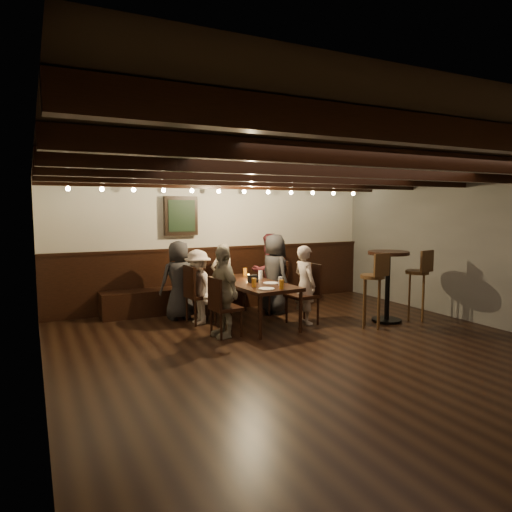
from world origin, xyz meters
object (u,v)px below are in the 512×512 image
person_bench_left (179,280)px  person_right_near (275,274)px  chair_left_far (225,318)px  person_bench_right (268,271)px  bar_stool_left (372,300)px  person_bench_centre (222,277)px  bar_stool_right (417,294)px  person_right_far (305,285)px  high_top_table (388,276)px  dining_table (251,285)px  chair_right_far (303,305)px  person_left_far (223,292)px  person_left_near (198,287)px  chair_left_near (200,306)px  chair_right_near (273,297)px

person_bench_left → person_right_near: size_ratio=0.94×
chair_left_far → person_right_near: person_right_near is taller
person_bench_right → bar_stool_left: 2.22m
bar_stool_left → person_bench_centre: bearing=119.7°
bar_stool_left → bar_stool_right: (1.00, 0.05, 0.00)m
person_right_far → person_bench_left: bearing=50.7°
person_bench_left → high_top_table: 3.50m
dining_table → person_right_far: size_ratio=1.48×
person_bench_right → bar_stool_left: bearing=105.4°
chair_right_far → person_right_near: size_ratio=0.69×
high_top_table → bar_stool_left: bar_stool_left is taller
person_left_far → person_bench_centre: bearing=153.4°
dining_table → person_left_near: person_left_near is taller
bar_stool_left → chair_right_far: bearing=131.1°
chair_right_far → bar_stool_right: size_ratio=0.82×
chair_left_near → person_right_near: size_ratio=0.67×
person_bench_left → person_right_far: size_ratio=1.04×
person_left_near → bar_stool_left: size_ratio=1.02×
chair_right_near → high_top_table: high_top_table is taller
high_top_table → person_bench_centre: bearing=138.1°
chair_right_far → person_bench_centre: person_bench_centre is taller
chair_left_near → chair_right_near: 1.44m
chair_right_near → bar_stool_left: (0.90, -1.61, 0.16)m
chair_right_far → dining_table: bearing=58.0°
person_bench_left → bar_stool_left: (2.55, -1.93, -0.23)m
person_right_far → bar_stool_left: size_ratio=1.07×
person_bench_right → bar_stool_right: person_bench_right is taller
chair_left_far → bar_stool_right: bar_stool_right is taller
person_bench_centre → bar_stool_left: size_ratio=1.04×
person_right_near → high_top_table: 1.96m
person_bench_left → bar_stool_right: size_ratio=1.12×
chair_left_far → chair_right_far: (1.43, 0.12, 0.03)m
person_right_near → chair_right_near: bearing=90.0°
person_right_far → high_top_table: bearing=-116.1°
dining_table → person_left_near: 0.87m
chair_right_far → person_bench_left: 2.14m
bar_stool_left → person_left_near: bearing=139.7°
person_right_near → bar_stool_right: (1.87, -1.56, -0.27)m
dining_table → person_left_far: bearing=-149.0°
dining_table → high_top_table: bearing=-28.0°
dining_table → bar_stool_right: bearing=-26.9°
chair_right_near → person_right_near: size_ratio=0.67×
person_left_near → person_bench_right: bearing=105.3°
dining_table → bar_stool_left: (1.58, -1.10, -0.19)m
bar_stool_left → person_left_far: bearing=157.4°
person_bench_centre → person_left_near: (-0.70, -0.66, -0.02)m
chair_left_far → chair_right_far: size_ratio=0.90×
person_left_near → high_top_table: person_left_near is taller
chair_left_near → person_left_far: person_left_far is taller
chair_right_near → bar_stool_left: bar_stool_left is taller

